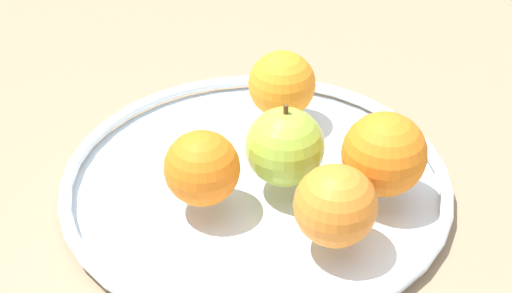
% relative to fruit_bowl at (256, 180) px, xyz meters
% --- Properties ---
extents(ground_plane, '(1.24, 1.24, 0.04)m').
position_rel_fruit_bowl_xyz_m(ground_plane, '(0.00, 0.00, -0.03)').
color(ground_plane, '#947C5D').
extents(fruit_bowl, '(0.36, 0.36, 0.02)m').
position_rel_fruit_bowl_xyz_m(fruit_bowl, '(0.00, 0.00, 0.00)').
color(fruit_bowl, silver).
rests_on(fruit_bowl, ground_plane).
extents(apple, '(0.07, 0.07, 0.08)m').
position_rel_fruit_bowl_xyz_m(apple, '(-0.03, -0.00, 0.04)').
color(apple, '#98BB39').
rests_on(apple, fruit_bowl).
extents(orange_back_left, '(0.07, 0.07, 0.07)m').
position_rel_fruit_bowl_xyz_m(orange_back_left, '(-0.09, 0.06, 0.04)').
color(orange_back_left, orange).
rests_on(orange_back_left, fruit_bowl).
extents(orange_front_right, '(0.07, 0.07, 0.07)m').
position_rel_fruit_bowl_xyz_m(orange_front_right, '(0.01, -0.10, 0.04)').
color(orange_front_right, orange).
rests_on(orange_front_right, fruit_bowl).
extents(orange_front_left, '(0.08, 0.08, 0.08)m').
position_rel_fruit_bowl_xyz_m(orange_front_left, '(-0.11, -0.01, 0.05)').
color(orange_front_left, orange).
rests_on(orange_front_left, fruit_bowl).
extents(orange_back_right, '(0.07, 0.07, 0.07)m').
position_rel_fruit_bowl_xyz_m(orange_back_right, '(0.03, 0.05, 0.04)').
color(orange_back_right, orange).
rests_on(orange_back_right, fruit_bowl).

